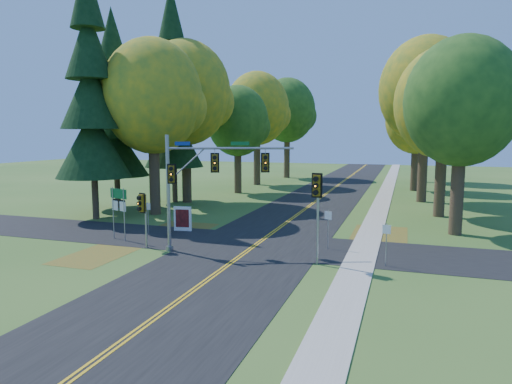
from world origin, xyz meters
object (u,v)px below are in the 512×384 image
(info_kiosk, at_px, (183,219))
(traffic_mast, at_px, (200,177))
(east_signal_pole, at_px, (317,196))
(route_sign_cluster, at_px, (119,203))

(info_kiosk, bearing_deg, traffic_mast, -60.19)
(east_signal_pole, xyz_separation_m, info_kiosk, (-10.16, 5.32, -2.69))
(traffic_mast, relative_size, info_kiosk, 4.04)
(traffic_mast, xyz_separation_m, east_signal_pole, (6.71, -0.84, -0.66))
(route_sign_cluster, bearing_deg, info_kiosk, 73.44)
(traffic_mast, height_order, route_sign_cluster, traffic_mast)
(east_signal_pole, distance_m, route_sign_cluster, 12.85)
(east_signal_pole, xyz_separation_m, route_sign_cluster, (-12.68, 1.73, -1.22))
(east_signal_pole, bearing_deg, route_sign_cluster, 177.08)
(east_signal_pole, bearing_deg, traffic_mast, 177.66)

